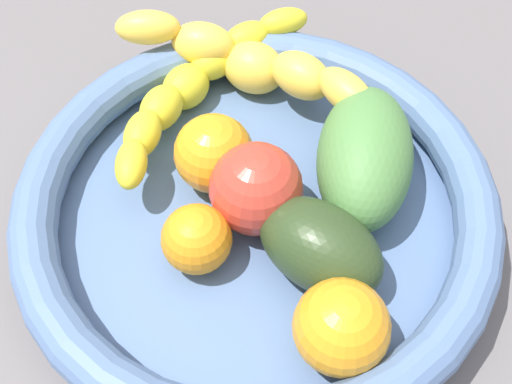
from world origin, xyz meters
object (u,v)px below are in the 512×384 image
Objects in this scene: orange_mid_right at (214,154)px; mango_green at (365,157)px; banana_draped_left at (195,85)px; orange_front at (197,239)px; fruit_bowl at (256,209)px; orange_mid_left at (341,327)px; avocado_dark at (320,247)px; banana_draped_right at (250,62)px; tomato_red at (259,185)px.

orange_mid_right is 11.23cm from mango_green.
orange_front is at bearing -97.14° from banana_draped_left.
banana_draped_left is at bearing 82.86° from orange_front.
orange_mid_left is (3.34, -11.26, 2.37)cm from fruit_bowl.
orange_mid_left reaches higher than avocado_dark.
avocado_dark is (1.63, -17.90, -0.61)cm from banana_draped_right.
mango_green is at bearing 52.92° from avocado_dark.
mango_green reaches higher than tomato_red.
mango_green is 1.34× the size of avocado_dark.
tomato_red is (0.27, 0.29, 2.65)cm from fruit_bowl.
avocado_dark is at bearing -56.42° from fruit_bowl.
banana_draped_right is 2.11× the size of avocado_dark.
fruit_bowl is 1.99× the size of banana_draped_left.
orange_mid_right reaches higher than orange_front.
orange_mid_right is (-4.33, -8.62, -0.50)cm from banana_draped_right.
mango_green is at bearing -60.15° from banana_draped_right.
tomato_red is 6.42cm from avocado_dark.
tomato_red is at bearing -74.47° from banana_draped_left.
orange_front is at bearing 163.55° from avocado_dark.
tomato_red reaches higher than orange_mid_left.
banana_draped_left is 18.16cm from avocado_dark.
mango_green is 1.83× the size of tomato_red.
fruit_bowl is 12.25cm from banana_draped_left.
mango_green is at bearing -42.86° from banana_draped_left.
banana_draped_left is at bearing 137.14° from mango_green.
orange_mid_right is at bearing 71.74° from orange_front.
banana_draped_right is 23.96cm from orange_mid_left.
banana_draped_left is at bearing 110.62° from avocado_dark.
fruit_bowl is at bearing -133.21° from tomato_red.
fruit_bowl is 2.68cm from tomato_red.
orange_front is 0.83× the size of orange_mid_right.
orange_mid_left is at bearing -112.04° from mango_green.
orange_mid_right is (2.26, 6.85, 0.53)cm from orange_front.
orange_mid_left is 6.01cm from avocado_dark.
fruit_bowl is at bearing 30.81° from orange_front.
mango_green is at bearing 8.48° from fruit_bowl.
orange_front is at bearing -148.12° from tomato_red.
banana_draped_right reaches higher than orange_mid_left.
orange_mid_right is 0.65× the size of avocado_dark.
orange_mid_left is (1.48, -23.91, -0.41)cm from banana_draped_right.
orange_mid_left is 11.95cm from tomato_red.
orange_mid_left is (6.24, -23.00, 0.45)cm from banana_draped_left.
orange_mid_right is 4.65cm from tomato_red.
banana_draped_right is at bearing 95.20° from avocado_dark.
mango_green is 8.17cm from avocado_dark.
orange_mid_right reaches higher than fruit_bowl.
orange_front is 8.58cm from avocado_dark.
tomato_red is at bearing -97.30° from banana_draped_right.
fruit_bowl is at bearing -98.35° from banana_draped_right.
mango_green is at bearing -14.33° from orange_mid_right.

